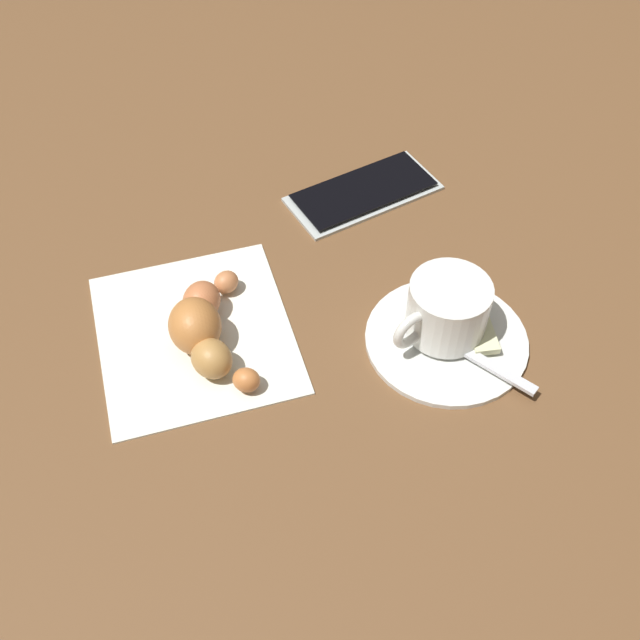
{
  "coord_description": "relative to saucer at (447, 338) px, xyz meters",
  "views": [
    {
      "loc": [
        0.13,
        0.37,
        0.51
      ],
      "look_at": [
        -0.0,
        -0.01,
        0.02
      ],
      "focal_mm": 42.8,
      "sensor_mm": 36.0,
      "label": 1
    }
  ],
  "objects": [
    {
      "name": "espresso_cup",
      "position": [
        0.0,
        -0.01,
        0.03
      ],
      "size": [
        0.09,
        0.07,
        0.05
      ],
      "color": "silver",
      "rests_on": "saucer"
    },
    {
      "name": "saucer",
      "position": [
        0.0,
        0.0,
        0.0
      ],
      "size": [
        0.14,
        0.14,
        0.01
      ],
      "primitive_type": "cylinder",
      "color": "silver",
      "rests_on": "ground"
    },
    {
      "name": "sugar_packet",
      "position": [
        -0.03,
        -0.0,
        0.01
      ],
      "size": [
        0.03,
        0.07,
        0.01
      ],
      "primitive_type": "cube",
      "rotation": [
        0.0,
        0.0,
        10.8
      ],
      "color": "beige",
      "rests_on": "saucer"
    },
    {
      "name": "cell_phone",
      "position": [
        -0.0,
        -0.2,
        -0.0
      ],
      "size": [
        0.16,
        0.1,
        0.01
      ],
      "color": "#B6BDBA",
      "rests_on": "ground"
    },
    {
      "name": "croissant",
      "position": [
        0.19,
        -0.06,
        0.02
      ],
      "size": [
        0.08,
        0.14,
        0.05
      ],
      "color": "#C67949",
      "rests_on": "napkin"
    },
    {
      "name": "napkin",
      "position": [
        0.2,
        -0.08,
        -0.0
      ],
      "size": [
        0.17,
        0.19,
        0.0
      ],
      "primitive_type": "cube",
      "rotation": [
        0.0,
        0.0,
        -0.04
      ],
      "color": "silver",
      "rests_on": "ground"
    },
    {
      "name": "teaspoon",
      "position": [
        0.0,
        0.01,
        0.01
      ],
      "size": [
        0.08,
        0.11,
        0.01
      ],
      "color": "silver",
      "rests_on": "saucer"
    },
    {
      "name": "ground_plane",
      "position": [
        0.1,
        -0.03,
        -0.0
      ],
      "size": [
        1.8,
        1.8,
        0.0
      ],
      "primitive_type": "plane",
      "color": "brown"
    }
  ]
}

